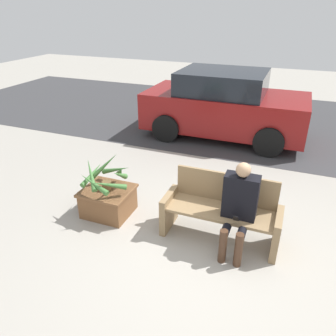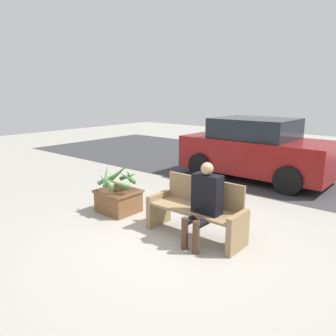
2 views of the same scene
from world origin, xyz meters
name	(u,v)px [view 1 (image 1 of 2)]	position (x,y,z in m)	size (l,w,h in m)	color
ground_plane	(204,249)	(0.00, 0.00, 0.00)	(30.00, 30.00, 0.00)	#9E998E
road_surface	(260,121)	(0.00, 5.92, 0.00)	(20.00, 6.00, 0.01)	#38383A
bench	(222,211)	(0.13, 0.38, 0.42)	(1.62, 0.56, 0.92)	#8C704C
person_seated	(239,204)	(0.38, 0.20, 0.70)	(0.44, 0.58, 1.27)	black
planter_box	(108,200)	(-1.66, 0.29, 0.24)	(0.76, 0.68, 0.43)	brown
potted_plant	(106,176)	(-1.66, 0.29, 0.68)	(0.75, 0.76, 0.53)	brown
parked_car	(224,105)	(-0.77, 4.37, 0.79)	(3.87, 1.98, 1.61)	maroon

